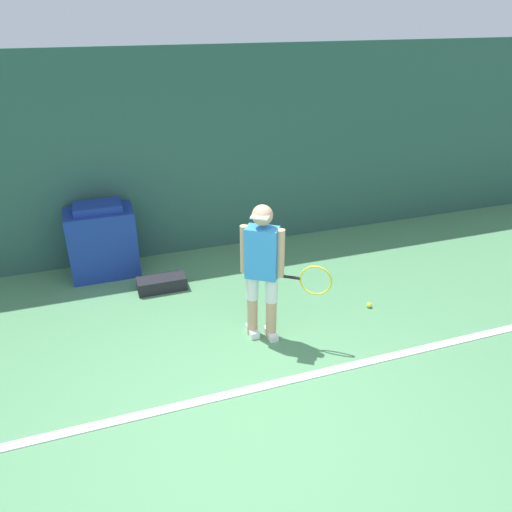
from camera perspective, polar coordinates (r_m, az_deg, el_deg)
ground_plane at (r=4.87m, az=-1.14°, el=-17.52°), size 24.00×24.00×0.00m
back_wall at (r=7.30m, az=-10.22°, el=11.01°), size 24.00×0.10×2.95m
court_baseline at (r=5.07m, az=-2.17°, el=-15.34°), size 21.60×0.10×0.01m
tennis_player at (r=5.35m, az=0.87°, el=-1.34°), size 0.84×0.61×1.60m
tennis_ball at (r=6.45m, az=12.81°, el=-5.49°), size 0.07×0.07×0.07m
covered_chair at (r=7.19m, az=-17.14°, el=1.66°), size 0.90×0.58×1.05m
equipment_bag at (r=6.76m, az=-10.73°, el=-3.10°), size 0.64×0.28×0.18m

